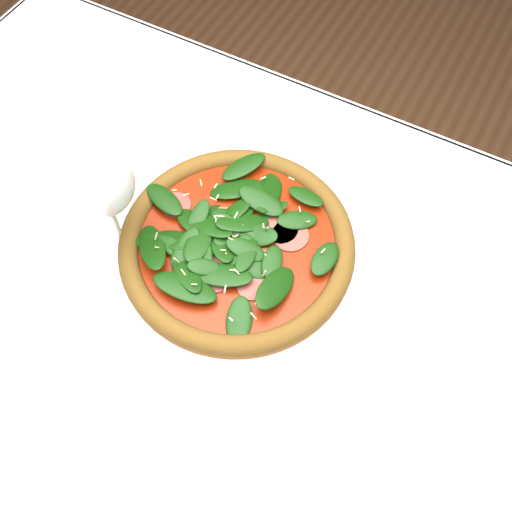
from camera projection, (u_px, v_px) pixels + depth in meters
The scene contains 5 objects.
ground at pixel (231, 431), 1.38m from camera, with size 6.00×6.00×0.00m, color brown.
dining_table at pixel (214, 327), 0.82m from camera, with size 1.21×0.81×0.75m.
plate at pixel (237, 250), 0.76m from camera, with size 0.36×0.36×0.02m.
pizza at pixel (237, 242), 0.74m from camera, with size 0.39×0.39×0.04m.
wine_glass at pixel (99, 181), 0.65m from camera, with size 0.08×0.08×0.20m.
Camera 1 is at (0.21, -0.25, 1.41)m, focal length 40.00 mm.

